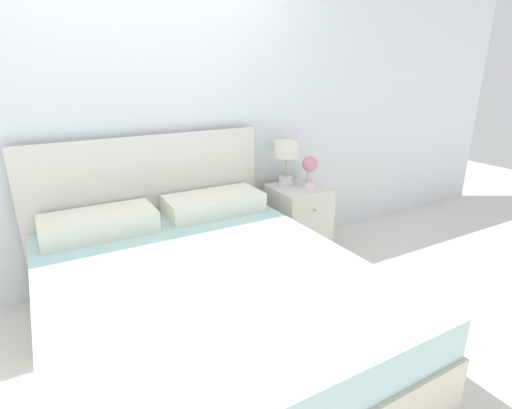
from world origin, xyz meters
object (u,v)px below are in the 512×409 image
object	(u,v)px
bed	(201,299)
flower_vase	(310,167)
nightstand	(297,221)
teacup	(310,187)
table_lamp	(286,154)

from	to	relation	value
bed	flower_vase	size ratio (longest dim) A/B	8.55
nightstand	teacup	distance (m)	0.36
flower_vase	nightstand	bearing A→B (deg)	-167.06
flower_vase	teacup	size ratio (longest dim) A/B	1.94
nightstand	flower_vase	size ratio (longest dim) A/B	2.53
bed	nightstand	distance (m)	1.40
table_lamp	flower_vase	distance (m)	0.24
table_lamp	nightstand	bearing A→B (deg)	-59.09
nightstand	table_lamp	size ratio (longest dim) A/B	1.61
nightstand	teacup	bearing A→B (deg)	-77.36
bed	table_lamp	world-z (taller)	bed
nightstand	flower_vase	bearing A→B (deg)	12.94
bed	teacup	world-z (taller)	bed
teacup	nightstand	bearing A→B (deg)	102.64
nightstand	table_lamp	bearing A→B (deg)	120.91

